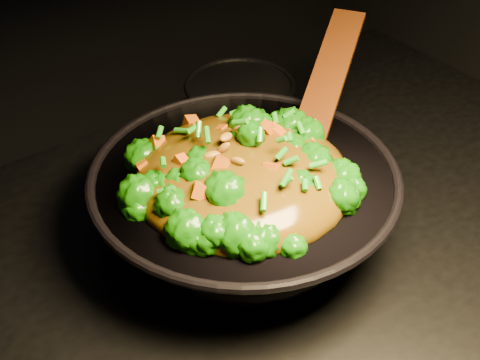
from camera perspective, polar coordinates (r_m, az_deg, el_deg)
wok at (r=0.99m, az=0.34°, el=-2.38°), size 0.56×0.56×0.12m
stir_fry at (r=0.91m, az=0.26°, el=2.48°), size 0.38×0.38×0.11m
spatula at (r=1.03m, az=7.08°, el=7.27°), size 0.30×0.22×0.14m
back_pot at (r=1.23m, az=-0.00°, el=6.09°), size 0.19×0.19×0.11m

